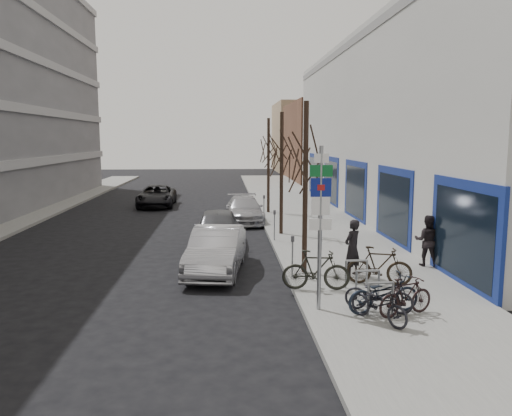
{
  "coord_description": "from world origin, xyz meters",
  "views": [
    {
      "loc": [
        0.08,
        -11.82,
        4.37
      ],
      "look_at": [
        1.16,
        5.07,
        2.0
      ],
      "focal_mm": 35.0,
      "sensor_mm": 36.0,
      "label": 1
    }
  ],
  "objects": [
    {
      "name": "meter_mid",
      "position": [
        2.15,
        8.5,
        0.92
      ],
      "size": [
        0.1,
        0.08,
        1.27
      ],
      "color": "gray",
      "rests_on": "sidewalk_east"
    },
    {
      "name": "lane_car",
      "position": [
        -4.28,
        20.49,
        0.68
      ],
      "size": [
        2.34,
        4.91,
        1.35
      ],
      "primitive_type": "imported",
      "rotation": [
        0.0,
        0.0,
        0.02
      ],
      "color": "black",
      "rests_on": "ground"
    },
    {
      "name": "tree_mid",
      "position": [
        2.6,
        10.0,
        4.1
      ],
      "size": [
        1.8,
        1.8,
        5.5
      ],
      "color": "black",
      "rests_on": "ground"
    },
    {
      "name": "pedestrian_near",
      "position": [
        4.01,
        2.99,
        1.03
      ],
      "size": [
        0.76,
        0.73,
        1.76
      ],
      "primitive_type": "imported",
      "rotation": [
        0.0,
        0.0,
        3.83
      ],
      "color": "black",
      "rests_on": "sidewalk_east"
    },
    {
      "name": "bike_far_curb",
      "position": [
        3.83,
        -0.26,
        0.66
      ],
      "size": [
        1.72,
        1.16,
        1.01
      ],
      "primitive_type": "imported",
      "rotation": [
        0.0,
        0.0,
        1.13
      ],
      "color": "black",
      "rests_on": "sidewalk_east"
    },
    {
      "name": "ground",
      "position": [
        0.0,
        0.0,
        0.0
      ],
      "size": [
        120.0,
        120.0,
        0.0
      ],
      "primitive_type": "plane",
      "color": "black",
      "rests_on": "ground"
    },
    {
      "name": "bike_near_right",
      "position": [
        4.39,
        -0.59,
        0.63
      ],
      "size": [
        1.66,
        1.03,
        0.97
      ],
      "primitive_type": "imported",
      "rotation": [
        0.0,
        0.0,
        1.95
      ],
      "color": "black",
      "rests_on": "sidewalk_east"
    },
    {
      "name": "meter_front",
      "position": [
        2.15,
        3.0,
        0.92
      ],
      "size": [
        0.1,
        0.08,
        1.27
      ],
      "color": "gray",
      "rests_on": "sidewalk_east"
    },
    {
      "name": "bike_mid_inner",
      "position": [
        2.62,
        1.6,
        0.73
      ],
      "size": [
        1.97,
        0.8,
        1.16
      ],
      "primitive_type": "imported",
      "rotation": [
        0.0,
        0.0,
        1.45
      ],
      "color": "black",
      "rests_on": "sidewalk_east"
    },
    {
      "name": "bike_near_left",
      "position": [
        3.62,
        -0.95,
        0.65
      ],
      "size": [
        1.31,
        1.64,
        1.0
      ],
      "primitive_type": "imported",
      "rotation": [
        0.0,
        0.0,
        0.58
      ],
      "color": "black",
      "rests_on": "sidewalk_east"
    },
    {
      "name": "tree_near",
      "position": [
        2.6,
        3.5,
        4.1
      ],
      "size": [
        1.8,
        1.8,
        5.5
      ],
      "color": "black",
      "rests_on": "ground"
    },
    {
      "name": "bike_far_inner",
      "position": [
        4.53,
        1.97,
        0.73
      ],
      "size": [
        1.98,
        1.07,
        1.15
      ],
      "primitive_type": "imported",
      "rotation": [
        0.0,
        0.0,
        1.29
      ],
      "color": "black",
      "rests_on": "sidewalk_east"
    },
    {
      "name": "bike_mid_curb",
      "position": [
        3.92,
        -0.35,
        0.71
      ],
      "size": [
        1.91,
        0.86,
        1.12
      ],
      "primitive_type": "imported",
      "rotation": [
        0.0,
        0.0,
        1.74
      ],
      "color": "black",
      "rests_on": "sidewalk_east"
    },
    {
      "name": "bike_rack",
      "position": [
        3.8,
        0.6,
        0.66
      ],
      "size": [
        0.66,
        2.26,
        0.83
      ],
      "color": "gray",
      "rests_on": "sidewalk_east"
    },
    {
      "name": "parked_car_mid",
      "position": [
        -0.2,
        8.05,
        0.76
      ],
      "size": [
        1.88,
        4.49,
        1.52
      ],
      "primitive_type": "imported",
      "rotation": [
        0.0,
        0.0,
        -0.02
      ],
      "color": "#4B4C50",
      "rests_on": "ground"
    },
    {
      "name": "tan_building_far",
      "position": [
        13.5,
        55.0,
        4.5
      ],
      "size": [
        13.0,
        12.0,
        9.0
      ],
      "primitive_type": "cube",
      "color": "#937A5B",
      "rests_on": "ground"
    },
    {
      "name": "parked_car_front",
      "position": [
        -0.2,
        4.16,
        0.74
      ],
      "size": [
        2.11,
        4.63,
        1.47
      ],
      "primitive_type": "imported",
      "rotation": [
        0.0,
        0.0,
        -0.13
      ],
      "color": "#A3A3A8",
      "rests_on": "ground"
    },
    {
      "name": "brick_building_far",
      "position": [
        13.0,
        40.0,
        4.0
      ],
      "size": [
        12.0,
        14.0,
        8.0
      ],
      "primitive_type": "cube",
      "color": "brown",
      "rests_on": "ground"
    },
    {
      "name": "pedestrian_far",
      "position": [
        6.8,
        4.03,
        1.01
      ],
      "size": [
        0.76,
        0.66,
        1.73
      ],
      "primitive_type": "imported",
      "rotation": [
        0.0,
        0.0,
        2.7
      ],
      "color": "black",
      "rests_on": "sidewalk_east"
    },
    {
      "name": "highway_sign_pole",
      "position": [
        2.4,
        -0.01,
        2.46
      ],
      "size": [
        0.55,
        0.1,
        4.2
      ],
      "color": "gray",
      "rests_on": "ground"
    },
    {
      "name": "meter_back",
      "position": [
        2.15,
        14.0,
        0.92
      ],
      "size": [
        0.1,
        0.08,
        1.27
      ],
      "color": "gray",
      "rests_on": "sidewalk_east"
    },
    {
      "name": "parked_car_back",
      "position": [
        1.12,
        14.0,
        0.67
      ],
      "size": [
        1.98,
        4.65,
        1.34
      ],
      "primitive_type": "imported",
      "rotation": [
        0.0,
        0.0,
        0.02
      ],
      "color": "#A4A4A9",
      "rests_on": "ground"
    },
    {
      "name": "sidewalk_east",
      "position": [
        4.5,
        10.0,
        0.07
      ],
      "size": [
        5.0,
        70.0,
        0.15
      ],
      "primitive_type": "cube",
      "color": "slate",
      "rests_on": "ground"
    },
    {
      "name": "tree_far",
      "position": [
        2.6,
        16.5,
        4.1
      ],
      "size": [
        1.8,
        1.8,
        5.5
      ],
      "color": "black",
      "rests_on": "ground"
    }
  ]
}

